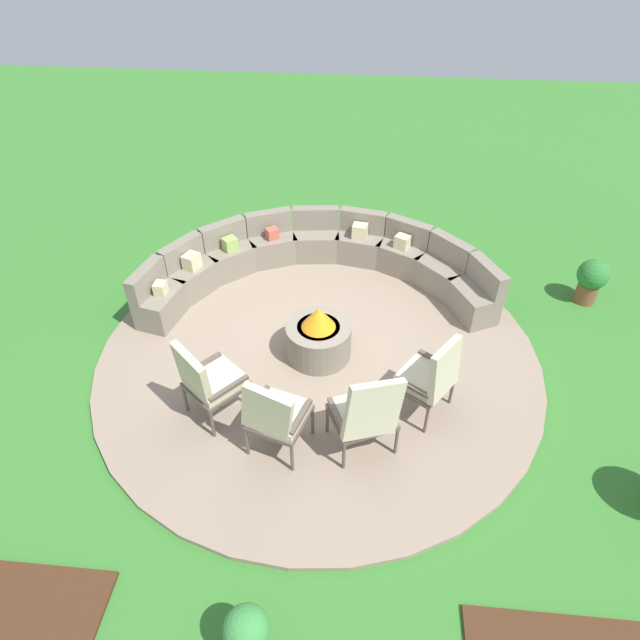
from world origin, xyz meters
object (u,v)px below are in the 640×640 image
at_px(lounge_chair_back_right, 431,376).
at_px(potted_plant_0, 592,279).
at_px(lounge_chair_front_right, 275,415).
at_px(fire_pit, 318,337).
at_px(lounge_chair_back_left, 366,413).
at_px(potted_plant_2, 248,635).
at_px(curved_stone_bench, 316,262).
at_px(lounge_chair_front_left, 208,379).

relative_size(lounge_chair_back_right, potted_plant_0, 1.56).
relative_size(lounge_chair_front_right, lounge_chair_back_right, 1.03).
bearing_deg(fire_pit, lounge_chair_front_right, -101.09).
height_order(lounge_chair_back_right, potted_plant_0, lounge_chair_back_right).
relative_size(lounge_chair_back_left, lounge_chair_back_right, 1.08).
distance_m(lounge_chair_front_right, potted_plant_2, 1.97).
relative_size(lounge_chair_back_left, potted_plant_2, 1.69).
distance_m(curved_stone_bench, potted_plant_2, 5.05).
bearing_deg(potted_plant_0, potted_plant_2, -128.01).
distance_m(fire_pit, lounge_chair_back_right, 1.55).
distance_m(lounge_chair_back_left, potted_plant_0, 4.24).
bearing_deg(potted_plant_2, lounge_chair_front_left, 110.29).
xyz_separation_m(lounge_chair_front_right, potted_plant_0, (3.97, 3.02, -0.23)).
bearing_deg(fire_pit, potted_plant_0, 22.46).
bearing_deg(lounge_chair_front_left, lounge_chair_back_left, 29.84).
bearing_deg(fire_pit, lounge_chair_back_left, -66.30).
xyz_separation_m(lounge_chair_front_right, lounge_chair_back_left, (0.91, 0.10, 0.02)).
bearing_deg(lounge_chair_back_right, curved_stone_bench, 65.69).
xyz_separation_m(fire_pit, potted_plant_0, (3.68, 1.52, 0.04)).
relative_size(curved_stone_bench, lounge_chair_front_left, 4.37).
height_order(curved_stone_bench, potted_plant_0, curved_stone_bench).
bearing_deg(lounge_chair_back_left, potted_plant_2, -135.95).
xyz_separation_m(lounge_chair_front_left, lounge_chair_back_right, (2.37, 0.28, -0.01)).
height_order(lounge_chair_back_left, lounge_chair_back_right, lounge_chair_back_left).
relative_size(lounge_chair_front_right, potted_plant_0, 1.61).
relative_size(curved_stone_bench, potted_plant_2, 7.19).
bearing_deg(lounge_chair_front_left, potted_plant_2, -29.35).
distance_m(lounge_chair_front_right, lounge_chair_back_left, 0.92).
height_order(lounge_chair_front_left, lounge_chair_front_right, lounge_chair_front_left).
distance_m(fire_pit, curved_stone_bench, 1.62).
bearing_deg(potted_plant_0, fire_pit, -157.54).
relative_size(lounge_chair_front_right, potted_plant_2, 1.61).
bearing_deg(lounge_chair_back_left, potted_plant_0, 19.65).
bearing_deg(lounge_chair_back_left, lounge_chair_front_right, 162.05).
xyz_separation_m(lounge_chair_front_right, potted_plant_2, (0.09, -1.95, -0.24)).
distance_m(curved_stone_bench, lounge_chair_back_right, 2.84).
xyz_separation_m(lounge_chair_back_right, potted_plant_0, (2.38, 2.33, -0.23)).
height_order(fire_pit, curved_stone_bench, curved_stone_bench).
distance_m(potted_plant_0, potted_plant_2, 6.31).
height_order(fire_pit, lounge_chair_back_right, lounge_chair_back_right).
height_order(lounge_chair_front_right, lounge_chair_back_right, lounge_chair_front_right).
xyz_separation_m(curved_stone_bench, potted_plant_2, (-0.01, -5.05, 0.00)).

